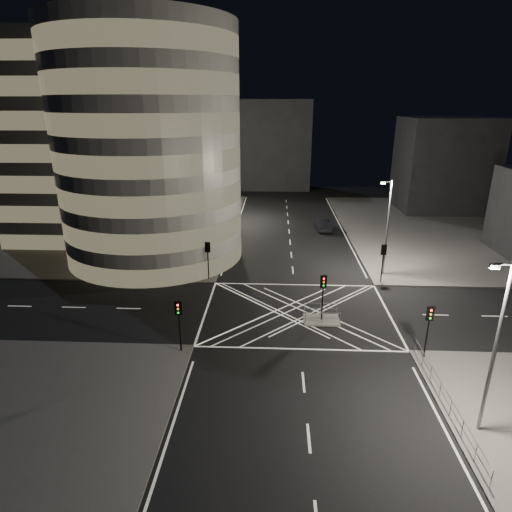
{
  "coord_description": "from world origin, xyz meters",
  "views": [
    {
      "loc": [
        -2.04,
        -33.79,
        17.34
      ],
      "look_at": [
        -3.87,
        6.07,
        3.0
      ],
      "focal_mm": 30.0,
      "sensor_mm": 36.0,
      "label": 1
    }
  ],
  "objects_px": {
    "traffic_signal_nl": "(179,317)",
    "traffic_signal_island": "(323,289)",
    "central_island": "(321,320)",
    "traffic_signal_nr": "(429,322)",
    "traffic_signal_fl": "(208,254)",
    "traffic_signal_fr": "(383,256)",
    "street_lamp_left_near": "(208,216)",
    "street_lamp_left_far": "(226,186)",
    "sedan": "(323,225)",
    "street_lamp_right_far": "(387,225)",
    "street_lamp_right_near": "(495,345)"
  },
  "relations": [
    {
      "from": "traffic_signal_island",
      "to": "street_lamp_left_near",
      "type": "bearing_deg",
      "value": 130.27
    },
    {
      "from": "street_lamp_left_far",
      "to": "traffic_signal_fr",
      "type": "bearing_deg",
      "value": -51.83
    },
    {
      "from": "traffic_signal_fr",
      "to": "sedan",
      "type": "bearing_deg",
      "value": 101.81
    },
    {
      "from": "street_lamp_left_near",
      "to": "street_lamp_right_near",
      "type": "height_order",
      "value": "same"
    },
    {
      "from": "central_island",
      "to": "street_lamp_right_far",
      "type": "distance_m",
      "value": 13.98
    },
    {
      "from": "traffic_signal_island",
      "to": "traffic_signal_fr",
      "type": "bearing_deg",
      "value": 50.67
    },
    {
      "from": "street_lamp_right_near",
      "to": "traffic_signal_island",
      "type": "bearing_deg",
      "value": 120.75
    },
    {
      "from": "central_island",
      "to": "street_lamp_left_far",
      "type": "bearing_deg",
      "value": 109.95
    },
    {
      "from": "traffic_signal_nl",
      "to": "traffic_signal_fl",
      "type": "bearing_deg",
      "value": 90.0
    },
    {
      "from": "street_lamp_left_near",
      "to": "traffic_signal_island",
      "type": "bearing_deg",
      "value": -49.73
    },
    {
      "from": "traffic_signal_fl",
      "to": "traffic_signal_nr",
      "type": "height_order",
      "value": "same"
    },
    {
      "from": "traffic_signal_nl",
      "to": "traffic_signal_fr",
      "type": "distance_m",
      "value": 22.24
    },
    {
      "from": "traffic_signal_nl",
      "to": "street_lamp_left_far",
      "type": "distance_m",
      "value": 36.9
    },
    {
      "from": "central_island",
      "to": "traffic_signal_nr",
      "type": "height_order",
      "value": "traffic_signal_nr"
    },
    {
      "from": "street_lamp_right_far",
      "to": "street_lamp_left_far",
      "type": "bearing_deg",
      "value": 131.94
    },
    {
      "from": "traffic_signal_island",
      "to": "street_lamp_left_far",
      "type": "xyz_separation_m",
      "value": [
        -11.44,
        31.5,
        2.63
      ]
    },
    {
      "from": "street_lamp_left_far",
      "to": "street_lamp_right_near",
      "type": "distance_m",
      "value": 47.88
    },
    {
      "from": "traffic_signal_fl",
      "to": "street_lamp_left_far",
      "type": "bearing_deg",
      "value": 91.57
    },
    {
      "from": "traffic_signal_nr",
      "to": "street_lamp_right_near",
      "type": "height_order",
      "value": "street_lamp_right_near"
    },
    {
      "from": "traffic_signal_fl",
      "to": "street_lamp_right_far",
      "type": "height_order",
      "value": "street_lamp_right_far"
    },
    {
      "from": "traffic_signal_nl",
      "to": "traffic_signal_island",
      "type": "relative_size",
      "value": 1.0
    },
    {
      "from": "traffic_signal_fl",
      "to": "sedan",
      "type": "bearing_deg",
      "value": 54.32
    },
    {
      "from": "traffic_signal_fr",
      "to": "sedan",
      "type": "relative_size",
      "value": 0.82
    },
    {
      "from": "traffic_signal_nr",
      "to": "street_lamp_right_near",
      "type": "bearing_deg",
      "value": -84.96
    },
    {
      "from": "sedan",
      "to": "traffic_signal_fl",
      "type": "bearing_deg",
      "value": 47.69
    },
    {
      "from": "traffic_signal_fl",
      "to": "street_lamp_left_near",
      "type": "height_order",
      "value": "street_lamp_left_near"
    },
    {
      "from": "traffic_signal_fl",
      "to": "street_lamp_right_far",
      "type": "bearing_deg",
      "value": 6.88
    },
    {
      "from": "central_island",
      "to": "sedan",
      "type": "bearing_deg",
      "value": 84.08
    },
    {
      "from": "central_island",
      "to": "traffic_signal_island",
      "type": "distance_m",
      "value": 2.84
    },
    {
      "from": "street_lamp_left_far",
      "to": "sedan",
      "type": "relative_size",
      "value": 2.05
    },
    {
      "from": "traffic_signal_nl",
      "to": "sedan",
      "type": "xyz_separation_m",
      "value": [
        13.63,
        32.58,
        -2.11
      ]
    },
    {
      "from": "traffic_signal_fr",
      "to": "street_lamp_right_near",
      "type": "bearing_deg",
      "value": -88.25
    },
    {
      "from": "traffic_signal_fr",
      "to": "street_lamp_left_far",
      "type": "bearing_deg",
      "value": 128.17
    },
    {
      "from": "traffic_signal_nl",
      "to": "street_lamp_left_near",
      "type": "bearing_deg",
      "value": 91.94
    },
    {
      "from": "central_island",
      "to": "traffic_signal_island",
      "type": "height_order",
      "value": "traffic_signal_island"
    },
    {
      "from": "street_lamp_left_far",
      "to": "traffic_signal_nr",
      "type": "bearing_deg",
      "value": -63.64
    },
    {
      "from": "central_island",
      "to": "traffic_signal_fr",
      "type": "xyz_separation_m",
      "value": [
        6.8,
        8.3,
        2.84
      ]
    },
    {
      "from": "street_lamp_left_near",
      "to": "street_lamp_right_near",
      "type": "distance_m",
      "value": 32.13
    },
    {
      "from": "traffic_signal_island",
      "to": "central_island",
      "type": "bearing_deg",
      "value": 0.0
    },
    {
      "from": "street_lamp_right_near",
      "to": "street_lamp_left_near",
      "type": "bearing_deg",
      "value": 125.97
    },
    {
      "from": "street_lamp_left_far",
      "to": "street_lamp_right_far",
      "type": "height_order",
      "value": "same"
    },
    {
      "from": "street_lamp_left_near",
      "to": "street_lamp_right_near",
      "type": "bearing_deg",
      "value": -54.03
    },
    {
      "from": "central_island",
      "to": "traffic_signal_fr",
      "type": "height_order",
      "value": "traffic_signal_fr"
    },
    {
      "from": "traffic_signal_fr",
      "to": "street_lamp_left_near",
      "type": "bearing_deg",
      "value": 164.08
    },
    {
      "from": "street_lamp_right_near",
      "to": "traffic_signal_fl",
      "type": "bearing_deg",
      "value": 131.24
    },
    {
      "from": "traffic_signal_fl",
      "to": "traffic_signal_fr",
      "type": "bearing_deg",
      "value": 0.0
    },
    {
      "from": "central_island",
      "to": "street_lamp_left_near",
      "type": "height_order",
      "value": "street_lamp_left_near"
    },
    {
      "from": "street_lamp_right_far",
      "to": "central_island",
      "type": "bearing_deg",
      "value": -125.3
    },
    {
      "from": "traffic_signal_nr",
      "to": "traffic_signal_island",
      "type": "distance_m",
      "value": 8.62
    },
    {
      "from": "traffic_signal_island",
      "to": "sedan",
      "type": "bearing_deg",
      "value": 84.08
    }
  ]
}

